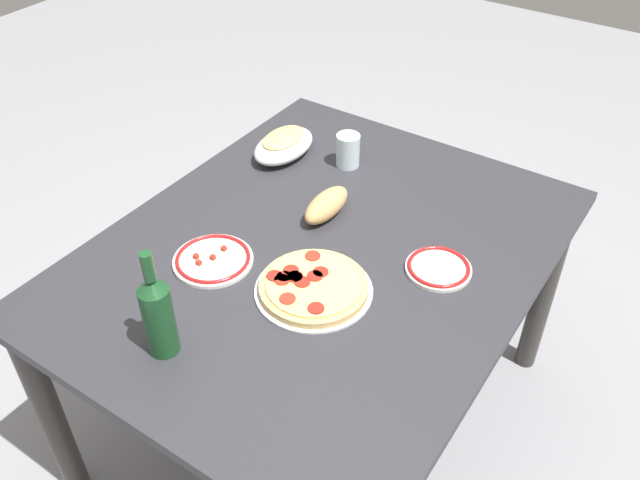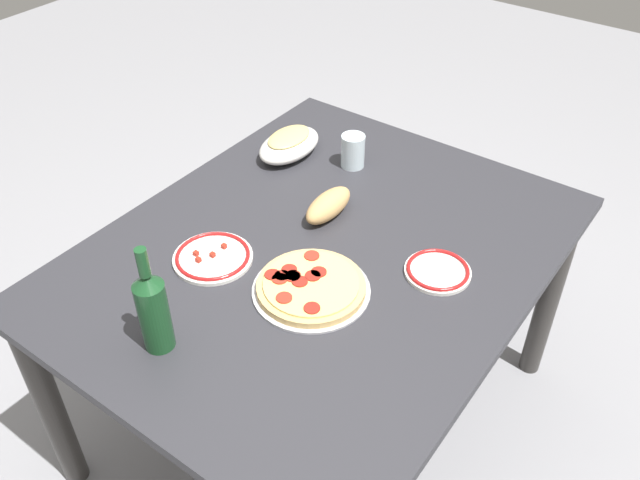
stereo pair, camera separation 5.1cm
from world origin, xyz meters
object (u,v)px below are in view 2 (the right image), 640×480
Objects in this scene: pepperoni_pizza at (311,287)px; side_plate_near at (438,271)px; water_glass at (353,151)px; side_plate_far at (213,257)px; dining_table at (320,277)px; bread_loaf at (328,205)px; wine_bottle at (153,309)px; baked_pasta_dish at (289,143)px.

side_plate_near is (0.24, -0.22, -0.01)m from pepperoni_pizza.
water_glass is 0.60m from side_plate_far.
bread_loaf reaches higher than dining_table.
pepperoni_pizza is 2.80× the size of water_glass.
side_plate_near reaches higher than dining_table.
dining_table is 0.20m from bread_loaf.
side_plate_far is at bearing 158.40° from bread_loaf.
pepperoni_pizza is at bearing -152.46° from bread_loaf.
wine_bottle is at bearing 153.37° from pepperoni_pizza.
pepperoni_pizza is 1.05× the size of wine_bottle.
water_glass is 0.27m from bread_loaf.
side_plate_near is 0.37m from bread_loaf.
bread_loaf is (0.62, -0.03, -0.08)m from wine_bottle.
dining_table is 6.46× the size of side_plate_far.
dining_table is 0.34m from side_plate_near.
pepperoni_pizza is at bearing -151.99° from dining_table.
bread_loaf is (0.28, 0.15, 0.02)m from pepperoni_pizza.
side_plate_far is at bearing -163.40° from baked_pasta_dish.
baked_pasta_dish is at bearing 56.55° from bread_loaf.
side_plate_near is (-0.23, -0.66, -0.03)m from baked_pasta_dish.
side_plate_near is (0.10, -0.30, 0.11)m from dining_table.
water_glass reaches higher than dining_table.
water_glass is at bearing 19.29° from bread_loaf.
baked_pasta_dish is 0.55m from side_plate_far.
side_plate_near is at bearing -109.09° from baked_pasta_dish.
water_glass is 0.62× the size of side_plate_near.
wine_bottle is 2.67× the size of water_glass.
water_glass is at bearing 23.73° from pepperoni_pizza.
wine_bottle is at bearing -162.07° from baked_pasta_dish.
wine_bottle is (-0.34, 0.17, 0.10)m from pepperoni_pizza.
side_plate_near is (-0.29, -0.46, -0.04)m from water_glass.
pepperoni_pizza is 0.33m from side_plate_near.
dining_table is 0.20m from pepperoni_pizza.
bread_loaf is at bearing -2.37° from wine_bottle.
water_glass is 0.50× the size of side_plate_far.
wine_bottle is at bearing -159.69° from side_plate_far.
baked_pasta_dish is 0.70m from side_plate_near.
side_plate_far is at bearing 175.87° from water_glass.
pepperoni_pizza is 0.28m from side_plate_far.
dining_table is at bearing 28.01° from pepperoni_pizza.
wine_bottle is at bearing -175.84° from water_glass.
baked_pasta_dish is (0.33, 0.36, 0.14)m from dining_table.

